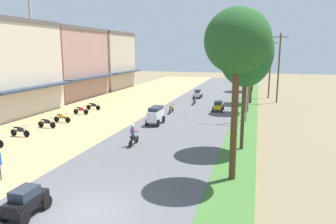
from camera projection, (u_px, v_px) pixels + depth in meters
ground_plane at (87, 215)px, 13.54m from camera, size 180.00×180.00×0.00m
road_strip at (87, 214)px, 13.54m from camera, size 9.00×140.00×0.08m
shophouse_near at (1, 68)px, 34.19m from camera, size 8.95×11.26×10.10m
shophouse_mid at (69, 63)px, 46.31m from camera, size 7.85×12.53×10.10m
shophouse_far at (107, 61)px, 57.81m from camera, size 8.11×10.89×10.10m
parked_motorbike_second at (20, 131)px, 25.55m from camera, size 1.80×0.54×0.94m
parked_motorbike_third at (47, 122)px, 28.43m from camera, size 1.80×0.54×0.94m
parked_motorbike_fourth at (62, 117)px, 30.56m from camera, size 1.80×0.54×0.94m
parked_motorbike_fifth at (81, 110)px, 34.44m from camera, size 1.80×0.54×0.94m
parked_motorbike_sixth at (93, 106)px, 37.05m from camera, size 1.80×0.54×0.94m
median_tree_nearest at (237, 42)px, 15.86m from camera, size 3.34×3.34×8.98m
median_tree_second at (246, 52)px, 21.17m from camera, size 3.67×3.67×9.10m
median_tree_third at (249, 51)px, 34.63m from camera, size 3.17×3.17×8.59m
median_tree_fourth at (253, 53)px, 40.75m from camera, size 3.63×3.63×8.70m
median_tree_fifth at (254, 48)px, 52.99m from camera, size 3.91×3.91×9.31m
streetlamp_near at (248, 74)px, 30.29m from camera, size 3.16×0.20×8.06m
streetlamp_mid at (252, 67)px, 46.73m from camera, size 3.16×0.20×7.58m
utility_pole_near at (279, 67)px, 41.64m from camera, size 1.80×0.20×9.08m
utility_pole_far at (270, 68)px, 45.72m from camera, size 1.80×0.20×8.41m
car_hatchback_black at (26, 201)px, 13.23m from camera, size 1.04×2.00×1.23m
car_van_white at (156, 114)px, 29.58m from camera, size 1.19×2.41×1.67m
car_sedan_yellow at (218, 105)px, 36.15m from camera, size 1.10×2.26×1.19m
car_hatchback_silver at (198, 93)px, 46.01m from camera, size 1.04×2.00×1.23m
motorbike_ahead_second at (133, 135)px, 23.01m from camera, size 0.54×1.80×1.66m
motorbike_ahead_third at (171, 109)px, 35.03m from camera, size 0.54×1.80×0.94m
motorbike_ahead_fourth at (194, 101)px, 40.60m from camera, size 0.54×1.80×0.94m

